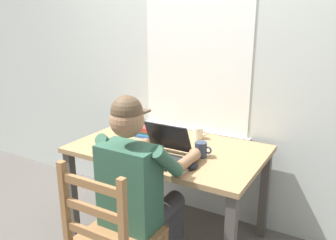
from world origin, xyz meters
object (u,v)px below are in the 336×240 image
(seated_person, at_px, (140,183))
(landscape_photo_print, at_px, (123,148))
(computer_mouse, at_px, (193,166))
(coffee_mug_dark, at_px, (201,149))
(book_stack_main, at_px, (150,132))
(desk, at_px, (168,159))
(coffee_mug_white, at_px, (198,133))
(laptop, at_px, (161,150))

(seated_person, xyz_separation_m, landscape_photo_print, (-0.36, 0.30, 0.05))
(seated_person, bearing_deg, landscape_photo_print, 139.59)
(computer_mouse, distance_m, coffee_mug_dark, 0.21)
(book_stack_main, bearing_deg, seated_person, -61.73)
(seated_person, bearing_deg, desk, 100.21)
(desk, height_order, coffee_mug_white, coffee_mug_white)
(coffee_mug_dark, distance_m, landscape_photo_print, 0.57)
(computer_mouse, bearing_deg, coffee_mug_dark, 100.59)
(seated_person, relative_size, book_stack_main, 6.00)
(laptop, distance_m, coffee_mug_dark, 0.27)
(computer_mouse, height_order, book_stack_main, book_stack_main)
(laptop, distance_m, coffee_mug_white, 0.48)
(computer_mouse, bearing_deg, landscape_photo_print, 174.24)
(book_stack_main, bearing_deg, laptop, -47.47)
(computer_mouse, height_order, landscape_photo_print, computer_mouse)
(landscape_photo_print, bearing_deg, coffee_mug_dark, 24.20)
(computer_mouse, relative_size, landscape_photo_print, 0.77)
(laptop, relative_size, coffee_mug_white, 2.92)
(computer_mouse, distance_m, book_stack_main, 0.69)
(computer_mouse, xyz_separation_m, book_stack_main, (-0.57, 0.38, 0.02))
(seated_person, height_order, computer_mouse, seated_person)
(desk, relative_size, book_stack_main, 6.51)
(desk, bearing_deg, coffee_mug_dark, -10.03)
(coffee_mug_dark, bearing_deg, coffee_mug_white, 118.04)
(coffee_mug_white, xyz_separation_m, book_stack_main, (-0.36, -0.14, -0.01))
(desk, relative_size, laptop, 4.11)
(computer_mouse, xyz_separation_m, coffee_mug_dark, (-0.04, 0.20, 0.03))
(seated_person, bearing_deg, coffee_mug_dark, 66.36)
(desk, relative_size, computer_mouse, 13.55)
(seated_person, relative_size, coffee_mug_dark, 10.33)
(laptop, distance_m, computer_mouse, 0.27)
(desk, bearing_deg, coffee_mug_white, 68.38)
(seated_person, xyz_separation_m, computer_mouse, (0.23, 0.24, 0.07))
(desk, xyz_separation_m, seated_person, (0.09, -0.49, 0.04))
(coffee_mug_dark, xyz_separation_m, landscape_photo_print, (-0.55, -0.14, -0.05))
(seated_person, relative_size, landscape_photo_print, 9.61)
(laptop, bearing_deg, desk, 105.74)
(coffee_mug_white, relative_size, landscape_photo_print, 0.87)
(coffee_mug_white, bearing_deg, desk, -111.62)
(book_stack_main, relative_size, landscape_photo_print, 1.60)
(laptop, distance_m, landscape_photo_print, 0.33)
(laptop, height_order, landscape_photo_print, laptop)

